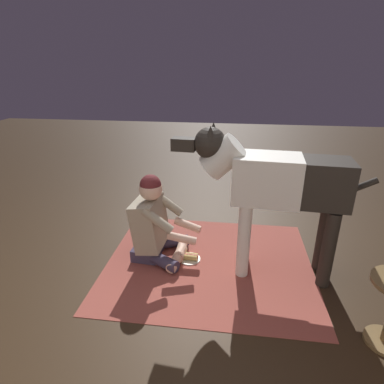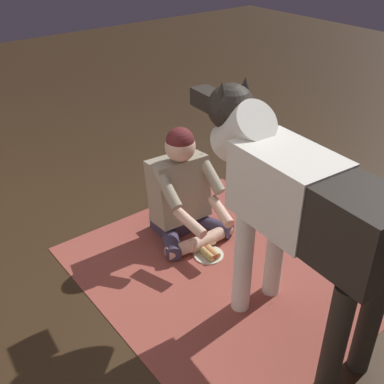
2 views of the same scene
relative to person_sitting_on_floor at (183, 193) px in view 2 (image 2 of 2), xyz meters
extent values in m
plane|color=#332313|center=(-0.31, -0.18, -0.34)|extent=(13.82, 13.82, 0.00)
cube|color=#9A473A|center=(-0.52, 0.06, -0.34)|extent=(1.89, 1.63, 0.01)
cube|color=#383148|center=(0.08, -0.01, -0.28)|extent=(0.27, 0.36, 0.12)
cylinder|color=#383148|center=(-0.09, -0.15, -0.27)|extent=(0.41, 0.24, 0.11)
cylinder|color=beige|center=(-0.24, -0.07, -0.28)|extent=(0.10, 0.36, 0.09)
cylinder|color=#383148|center=(-0.07, 0.16, -0.27)|extent=(0.40, 0.29, 0.11)
cylinder|color=beige|center=(-0.22, 0.10, -0.28)|extent=(0.15, 0.37, 0.09)
cube|color=#9D9378|center=(0.05, 0.00, 0.01)|extent=(0.30, 0.42, 0.49)
cylinder|color=#9D9378|center=(-0.10, -0.17, 0.14)|extent=(0.30, 0.10, 0.24)
cylinder|color=beige|center=(-0.29, -0.10, -0.04)|extent=(0.28, 0.13, 0.12)
cylinder|color=#9D9378|center=(-0.07, 0.18, 0.14)|extent=(0.30, 0.10, 0.24)
cylinder|color=beige|center=(-0.27, 0.15, -0.04)|extent=(0.27, 0.09, 0.12)
sphere|color=beige|center=(0.02, 0.00, 0.36)|extent=(0.21, 0.21, 0.21)
sphere|color=#5A1F20|center=(0.02, 0.00, 0.39)|extent=(0.19, 0.19, 0.19)
cylinder|color=silver|center=(-0.82, 0.19, 0.00)|extent=(0.11, 0.11, 0.67)
cylinder|color=silver|center=(-0.84, -0.06, 0.00)|extent=(0.11, 0.11, 0.67)
cylinder|color=black|center=(-1.49, 0.24, 0.00)|extent=(0.11, 0.11, 0.67)
cylinder|color=black|center=(-1.51, 0.00, 0.00)|extent=(0.11, 0.11, 0.67)
cube|color=silver|center=(-0.97, 0.08, 0.53)|extent=(0.56, 0.39, 0.39)
cube|color=black|center=(-1.38, 0.11, 0.53)|extent=(0.49, 0.37, 0.37)
cylinder|color=silver|center=(-0.61, 0.05, 0.70)|extent=(0.41, 0.27, 0.39)
sphere|color=black|center=(-0.50, 0.04, 0.80)|extent=(0.26, 0.26, 0.26)
cube|color=black|center=(-0.28, 0.02, 0.78)|extent=(0.20, 0.13, 0.10)
cone|color=black|center=(-0.51, 0.12, 0.90)|extent=(0.10, 0.10, 0.12)
cone|color=black|center=(-0.52, -0.04, 0.90)|extent=(0.10, 0.10, 0.12)
cylinder|color=silver|center=(-0.33, 0.03, -0.33)|extent=(0.21, 0.21, 0.01)
cylinder|color=tan|center=(-0.33, 0.00, -0.30)|extent=(0.16, 0.06, 0.05)
cylinder|color=tan|center=(-0.33, 0.05, -0.30)|extent=(0.16, 0.06, 0.05)
cylinder|color=#A44A34|center=(-0.33, 0.03, -0.30)|extent=(0.17, 0.05, 0.04)
camera|label=1|loc=(-0.69, 2.58, 1.43)|focal=29.95mm
camera|label=2|loc=(-2.26, 1.69, 1.72)|focal=43.86mm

